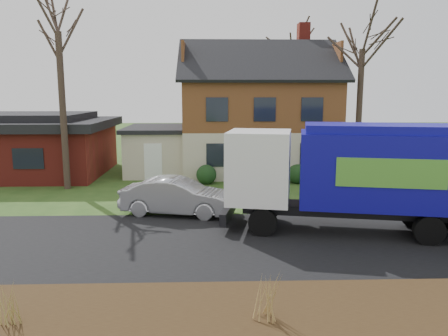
{
  "coord_description": "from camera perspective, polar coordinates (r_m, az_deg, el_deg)",
  "views": [
    {
      "loc": [
        -1.0,
        -13.63,
        4.86
      ],
      "look_at": [
        -0.47,
        2.5,
        2.1
      ],
      "focal_mm": 35.0,
      "sensor_mm": 36.0,
      "label": 1
    }
  ],
  "objects": [
    {
      "name": "ground",
      "position": [
        14.5,
        2.23,
        -9.87
      ],
      "size": [
        120.0,
        120.0,
        0.0
      ],
      "primitive_type": "plane",
      "color": "#2A4C19",
      "rests_on": "ground"
    },
    {
      "name": "road",
      "position": [
        14.5,
        2.23,
        -9.83
      ],
      "size": [
        80.0,
        7.0,
        0.02
      ],
      "primitive_type": "cube",
      "color": "black",
      "rests_on": "ground"
    },
    {
      "name": "mulch_verge",
      "position": [
        9.62,
        4.63,
        -19.63
      ],
      "size": [
        80.0,
        3.5,
        0.3
      ],
      "primitive_type": "cube",
      "color": "black",
      "rests_on": "ground"
    },
    {
      "name": "main_house",
      "position": [
        27.66,
        3.32,
        7.97
      ],
      "size": [
        12.95,
        8.95,
        9.26
      ],
      "color": "#C0B69A",
      "rests_on": "ground"
    },
    {
      "name": "ranch_house",
      "position": [
        28.97,
        -24.21,
        2.82
      ],
      "size": [
        9.8,
        8.2,
        3.7
      ],
      "color": "maroon",
      "rests_on": "ground"
    },
    {
      "name": "garbage_truck",
      "position": [
        15.85,
        17.3,
        -0.37
      ],
      "size": [
        9.23,
        4.14,
        3.83
      ],
      "rotation": [
        0.0,
        0.0,
        -0.2
      ],
      "color": "black",
      "rests_on": "ground"
    },
    {
      "name": "silver_sedan",
      "position": [
        17.8,
        -6.12,
        -3.71
      ],
      "size": [
        4.76,
        2.51,
        1.49
      ],
      "primitive_type": "imported",
      "rotation": [
        0.0,
        0.0,
        1.36
      ],
      "color": "#B0B1B8",
      "rests_on": "ground"
    },
    {
      "name": "tree_front_west",
      "position": [
        23.88,
        -21.04,
        19.05
      ],
      "size": [
        3.67,
        3.67,
        10.91
      ],
      "color": "#3D2E24",
      "rests_on": "ground"
    },
    {
      "name": "tree_front_east",
      "position": [
        26.03,
        17.76,
        17.17
      ],
      "size": [
        3.74,
        3.74,
        10.38
      ],
      "color": "#3A2C22",
      "rests_on": "ground"
    },
    {
      "name": "tree_back",
      "position": [
        37.63,
        9.13,
        17.65
      ],
      "size": [
        3.84,
        3.84,
        12.16
      ],
      "color": "#392922",
      "rests_on": "ground"
    },
    {
      "name": "grass_clump_west",
      "position": [
        10.09,
        -26.15,
        -15.5
      ],
      "size": [
        0.32,
        0.27,
        0.86
      ],
      "color": "olive",
      "rests_on": "mulch_verge"
    },
    {
      "name": "grass_clump_mid",
      "position": [
        9.22,
        5.89,
        -16.3
      ],
      "size": [
        0.37,
        0.31,
        1.05
      ],
      "color": "#A18047",
      "rests_on": "mulch_verge"
    }
  ]
}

